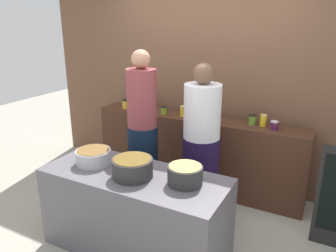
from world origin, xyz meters
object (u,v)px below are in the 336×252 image
object	(u,v)px
preserve_jar_0	(125,104)
preserve_jar_3	(183,111)
preserve_jar_6	(263,120)
cook_in_cap	(201,151)
preserve_jar_2	(164,110)
preserve_jar_4	(197,113)
cook_with_tongs	(143,141)
cooking_pot_center	(132,168)
cooking_pot_left	(94,157)
preserve_jar_1	(149,104)
cooking_pot_right	(185,175)
preserve_jar_7	(274,125)
preserve_jar_5	(252,120)

from	to	relation	value
preserve_jar_0	preserve_jar_3	bearing A→B (deg)	2.33
preserve_jar_6	cook_in_cap	distance (m)	0.84
preserve_jar_0	preserve_jar_3	xyz separation A→B (m)	(0.85, 0.03, 0.01)
preserve_jar_0	preserve_jar_2	xyz separation A→B (m)	(0.60, -0.00, -0.01)
preserve_jar_4	cook_with_tongs	bearing A→B (deg)	-110.57
cooking_pot_center	cook_in_cap	distance (m)	0.92
preserve_jar_2	cooking_pot_left	world-z (taller)	preserve_jar_2
preserve_jar_1	preserve_jar_2	size ratio (longest dim) A/B	1.41
preserve_jar_6	cook_with_tongs	bearing A→B (deg)	-143.14
cooking_pot_left	cooking_pot_right	size ratio (longest dim) A/B	1.12
preserve_jar_4	cooking_pot_left	size ratio (longest dim) A/B	0.31
cooking_pot_center	preserve_jar_6	bearing A→B (deg)	62.75
preserve_jar_0	cooking_pot_left	world-z (taller)	preserve_jar_0
preserve_jar_0	preserve_jar_1	bearing A→B (deg)	18.59
preserve_jar_3	preserve_jar_7	xyz separation A→B (m)	(1.11, 0.00, -0.02)
preserve_jar_3	cooking_pot_right	bearing A→B (deg)	-63.71
preserve_jar_0	preserve_jar_6	distance (m)	1.83
preserve_jar_5	cooking_pot_center	xyz separation A→B (m)	(-0.65, -1.50, -0.13)
preserve_jar_6	preserve_jar_7	distance (m)	0.16
preserve_jar_7	cook_in_cap	distance (m)	0.87
preserve_jar_0	preserve_jar_2	size ratio (longest dim) A/B	1.24
preserve_jar_7	cooking_pot_right	distance (m)	1.41
preserve_jar_1	cook_with_tongs	bearing A→B (deg)	-63.28
preserve_jar_5	cooking_pot_left	world-z (taller)	preserve_jar_5
preserve_jar_1	preserve_jar_7	world-z (taller)	preserve_jar_1
preserve_jar_2	preserve_jar_6	size ratio (longest dim) A/B	0.74
preserve_jar_2	preserve_jar_7	size ratio (longest dim) A/B	1.01
cooking_pot_left	cooking_pot_right	world-z (taller)	cooking_pot_right
preserve_jar_3	preserve_jar_5	distance (m)	0.85
preserve_jar_3	cooking_pot_left	world-z (taller)	preserve_jar_3
preserve_jar_6	cooking_pot_left	xyz separation A→B (m)	(-1.26, -1.45, -0.15)
preserve_jar_7	preserve_jar_6	bearing A→B (deg)	151.41
preserve_jar_7	cook_in_cap	bearing A→B (deg)	-138.45
cooking_pot_left	cook_with_tongs	bearing A→B (deg)	75.72
preserve_jar_4	cook_in_cap	distance (m)	0.71
preserve_jar_0	cooking_pot_left	size ratio (longest dim) A/B	0.37
preserve_jar_7	preserve_jar_4	bearing A→B (deg)	177.81
cook_with_tongs	cooking_pot_center	bearing A→B (deg)	-64.67
preserve_jar_0	preserve_jar_4	size ratio (longest dim) A/B	1.19
preserve_jar_6	preserve_jar_4	bearing A→B (deg)	-177.15
preserve_jar_0	preserve_jar_3	size ratio (longest dim) A/B	0.92
preserve_jar_3	preserve_jar_7	bearing A→B (deg)	0.06
preserve_jar_4	cooking_pot_right	xyz separation A→B (m)	(0.49, -1.37, -0.12)
preserve_jar_7	preserve_jar_3	bearing A→B (deg)	-179.94
preserve_jar_5	preserve_jar_6	size ratio (longest dim) A/B	0.88
preserve_jar_1	cook_with_tongs	world-z (taller)	cook_with_tongs
cooking_pot_center	preserve_jar_1	bearing A→B (deg)	116.09
preserve_jar_2	cook_in_cap	distance (m)	0.93
preserve_jar_1	preserve_jar_4	xyz separation A→B (m)	(0.71, -0.03, -0.02)
preserve_jar_7	cook_in_cap	size ratio (longest dim) A/B	0.06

